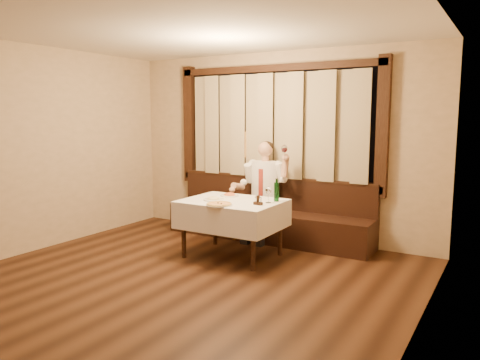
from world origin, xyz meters
The scene contains 10 objects.
room centered at (0.00, 0.97, 1.50)m, with size 5.01×6.01×2.81m.
banquette centered at (0.00, 2.72, 0.31)m, with size 3.20×0.61×0.94m.
dining_table centered at (0.00, 1.70, 0.65)m, with size 1.27×0.97×0.76m.
pizza centered at (0.04, 1.32, 0.77)m, with size 0.33×0.33×0.03m.
pasta_red centered at (-0.20, 1.95, 0.79)m, with size 0.26×0.26×0.09m.
pasta_cream centered at (-0.21, 1.58, 0.79)m, with size 0.27×0.27×0.09m.
green_bottle centered at (0.53, 1.93, 0.88)m, with size 0.07×0.07×0.30m.
table_wine_glass centered at (0.49, 1.78, 0.91)m, with size 0.08×0.08×0.21m.
cruet_caddy centered at (0.44, 1.60, 0.80)m, with size 0.11×0.06×0.12m.
seated_man centered at (-0.04, 2.63, 0.85)m, with size 0.83×0.62×1.48m.
Camera 1 is at (3.15, -3.42, 1.86)m, focal length 35.00 mm.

